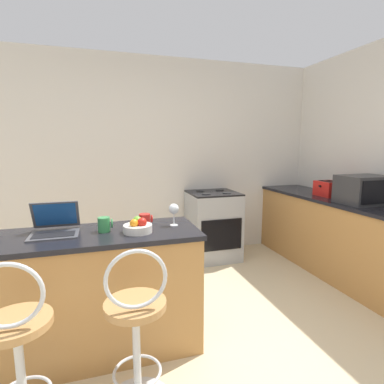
% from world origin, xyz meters
% --- Properties ---
extents(wall_back, '(12.00, 0.06, 2.60)m').
position_xyz_m(wall_back, '(0.00, 2.41, 1.30)').
color(wall_back, silver).
rests_on(wall_back, ground_plane).
extents(breakfast_bar, '(1.61, 0.58, 0.88)m').
position_xyz_m(breakfast_bar, '(-0.64, 0.60, 0.44)').
color(breakfast_bar, '#B27C42').
rests_on(breakfast_bar, ground_plane).
extents(counter_right, '(0.62, 2.91, 0.88)m').
position_xyz_m(counter_right, '(2.10, 0.94, 0.44)').
color(counter_right, '#B27C42').
rests_on(counter_right, ground_plane).
extents(bar_stool_near, '(0.40, 0.40, 0.98)m').
position_xyz_m(bar_stool_near, '(-0.93, 0.00, 0.45)').
color(bar_stool_near, silver).
rests_on(bar_stool_near, ground_plane).
extents(bar_stool_far, '(0.40, 0.40, 0.98)m').
position_xyz_m(bar_stool_far, '(-0.35, 0.00, 0.45)').
color(bar_stool_far, silver).
rests_on(bar_stool_far, ground_plane).
extents(laptop, '(0.31, 0.30, 0.22)m').
position_xyz_m(laptop, '(-0.82, 0.67, 0.94)').
color(laptop, '#47474C').
rests_on(laptop, breakfast_bar).
extents(microwave, '(0.48, 0.37, 0.29)m').
position_xyz_m(microwave, '(2.10, 0.90, 1.03)').
color(microwave, '#2D2D30').
rests_on(microwave, counter_right).
extents(toaster, '(0.26, 0.27, 0.18)m').
position_xyz_m(toaster, '(2.10, 1.38, 0.97)').
color(toaster, red).
rests_on(toaster, counter_right).
extents(stove_range, '(0.62, 0.61, 0.89)m').
position_xyz_m(stove_range, '(0.88, 2.06, 0.44)').
color(stove_range, '#9EA3A8').
rests_on(stove_range, ground_plane).
extents(mug_red, '(0.10, 0.08, 0.09)m').
position_xyz_m(mug_red, '(-0.20, 0.69, 0.93)').
color(mug_red, red).
rests_on(mug_red, breakfast_bar).
extents(fruit_bowl, '(0.20, 0.20, 0.11)m').
position_xyz_m(fruit_bowl, '(-0.27, 0.52, 0.92)').
color(fruit_bowl, silver).
rests_on(fruit_bowl, breakfast_bar).
extents(mug_green, '(0.10, 0.08, 0.10)m').
position_xyz_m(mug_green, '(-0.49, 0.61, 0.94)').
color(mug_green, '#338447').
rests_on(mug_green, breakfast_bar).
extents(wine_glass_tall, '(0.08, 0.08, 0.17)m').
position_xyz_m(wine_glass_tall, '(0.01, 0.63, 1.01)').
color(wine_glass_tall, silver).
rests_on(wine_glass_tall, breakfast_bar).
extents(mug_white, '(0.10, 0.08, 0.09)m').
position_xyz_m(mug_white, '(2.30, 1.62, 0.93)').
color(mug_white, white).
rests_on(mug_white, counter_right).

